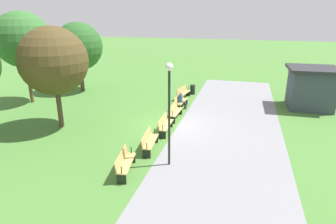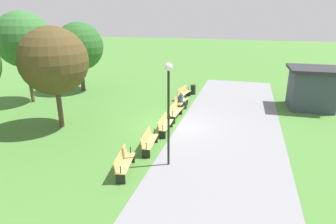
# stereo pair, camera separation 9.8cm
# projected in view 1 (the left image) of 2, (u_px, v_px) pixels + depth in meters

# --- Properties ---
(ground_plane) EXTENTS (120.00, 120.00, 0.00)m
(ground_plane) POSITION_uv_depth(u_px,v_px,m) (172.00, 125.00, 17.02)
(ground_plane) COLOR #477A33
(path_paving) EXTENTS (25.66, 5.82, 0.01)m
(path_paving) POSITION_uv_depth(u_px,v_px,m) (228.00, 131.00, 16.21)
(path_paving) COLOR gray
(path_paving) RESTS_ON ground
(bench_0) EXTENTS (1.87, 0.76, 0.89)m
(bench_0) POSITION_uv_depth(u_px,v_px,m) (183.00, 93.00, 22.18)
(bench_0) COLOR tan
(bench_0) RESTS_ON ground
(bench_1) EXTENTS (1.85, 0.65, 0.89)m
(bench_1) POSITION_uv_depth(u_px,v_px,m) (180.00, 101.00, 20.04)
(bench_1) COLOR tan
(bench_1) RESTS_ON ground
(bench_2) EXTENTS (1.83, 0.53, 0.89)m
(bench_2) POSITION_uv_depth(u_px,v_px,m) (175.00, 111.00, 17.93)
(bench_2) COLOR tan
(bench_2) RESTS_ON ground
(bench_3) EXTENTS (1.83, 0.53, 0.89)m
(bench_3) POSITION_uv_depth(u_px,v_px,m) (165.00, 124.00, 15.85)
(bench_3) COLOR tan
(bench_3) RESTS_ON ground
(bench_4) EXTENTS (1.85, 0.65, 0.89)m
(bench_4) POSITION_uv_depth(u_px,v_px,m) (149.00, 141.00, 13.81)
(bench_4) COLOR tan
(bench_4) RESTS_ON ground
(bench_5) EXTENTS (1.87, 0.76, 0.89)m
(bench_5) POSITION_uv_depth(u_px,v_px,m) (125.00, 162.00, 11.82)
(bench_5) COLOR tan
(bench_5) RESTS_ON ground
(person_seated) EXTENTS (0.36, 0.54, 1.20)m
(person_seated) POSITION_uv_depth(u_px,v_px,m) (182.00, 100.00, 19.81)
(person_seated) COLOR navy
(person_seated) RESTS_ON ground
(tree_0) EXTENTS (3.87, 3.87, 6.45)m
(tree_0) POSITION_uv_depth(u_px,v_px,m) (23.00, 40.00, 19.97)
(tree_0) COLOR brown
(tree_0) RESTS_ON ground
(tree_1) EXTENTS (3.86, 3.86, 5.63)m
(tree_1) POSITION_uv_depth(u_px,v_px,m) (79.00, 47.00, 23.45)
(tree_1) COLOR #4C3828
(tree_1) RESTS_ON ground
(tree_3) EXTENTS (3.70, 3.70, 5.67)m
(tree_3) POSITION_uv_depth(u_px,v_px,m) (54.00, 61.00, 15.53)
(tree_3) COLOR #4C3828
(tree_3) RESTS_ON ground
(lamp_post) EXTENTS (0.32, 0.32, 4.45)m
(lamp_post) POSITION_uv_depth(u_px,v_px,m) (169.00, 97.00, 11.63)
(lamp_post) COLOR black
(lamp_post) RESTS_ON ground
(trash_bin) EXTENTS (0.41, 0.41, 0.76)m
(trash_bin) POSITION_uv_depth(u_px,v_px,m) (193.00, 90.00, 23.41)
(trash_bin) COLOR black
(trash_bin) RESTS_ON ground
(kiosk) EXTENTS (3.19, 3.31, 2.82)m
(kiosk) POSITION_uv_depth(u_px,v_px,m) (311.00, 87.00, 19.70)
(kiosk) COLOR #38424C
(kiosk) RESTS_ON ground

